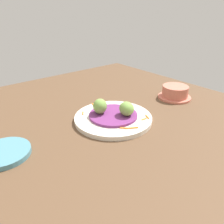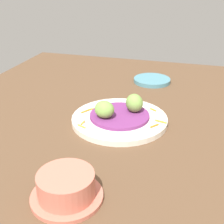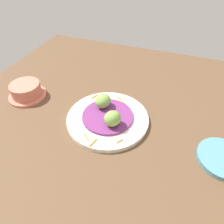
% 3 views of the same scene
% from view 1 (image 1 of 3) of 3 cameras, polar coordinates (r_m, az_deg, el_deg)
% --- Properties ---
extents(table_surface, '(1.10, 1.10, 0.02)m').
position_cam_1_polar(table_surface, '(0.71, -3.07, -3.15)').
color(table_surface, brown).
rests_on(table_surface, ground).
extents(main_plate, '(0.25, 0.25, 0.01)m').
position_cam_1_polar(main_plate, '(0.71, 0.30, -1.60)').
color(main_plate, silver).
rests_on(main_plate, table_surface).
extents(cabbage_bed, '(0.15, 0.15, 0.01)m').
position_cam_1_polar(cabbage_bed, '(0.70, 0.30, -0.79)').
color(cabbage_bed, '#702D6B').
rests_on(cabbage_bed, main_plate).
extents(carrot_garnish, '(0.16, 0.23, 0.00)m').
position_cam_1_polar(carrot_garnish, '(0.70, 1.31, -1.06)').
color(carrot_garnish, orange).
rests_on(carrot_garnish, main_plate).
extents(guac_scoop_left, '(0.06, 0.06, 0.05)m').
position_cam_1_polar(guac_scoop_left, '(0.70, -3.12, 1.52)').
color(guac_scoop_left, '#759E47').
rests_on(guac_scoop_left, cabbage_bed).
extents(guac_scoop_center, '(0.06, 0.06, 0.04)m').
position_cam_1_polar(guac_scoop_center, '(0.68, 3.79, 0.86)').
color(guac_scoop_center, '#759E47').
rests_on(guac_scoop_center, cabbage_bed).
extents(side_plate_small, '(0.13, 0.13, 0.01)m').
position_cam_1_polar(side_plate_small, '(0.61, -26.09, -9.48)').
color(side_plate_small, teal).
rests_on(side_plate_small, table_surface).
extents(terracotta_bowl, '(0.13, 0.13, 0.05)m').
position_cam_1_polar(terracotta_bowl, '(0.90, 15.96, 4.85)').
color(terracotta_bowl, '#C66B56').
rests_on(terracotta_bowl, table_surface).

